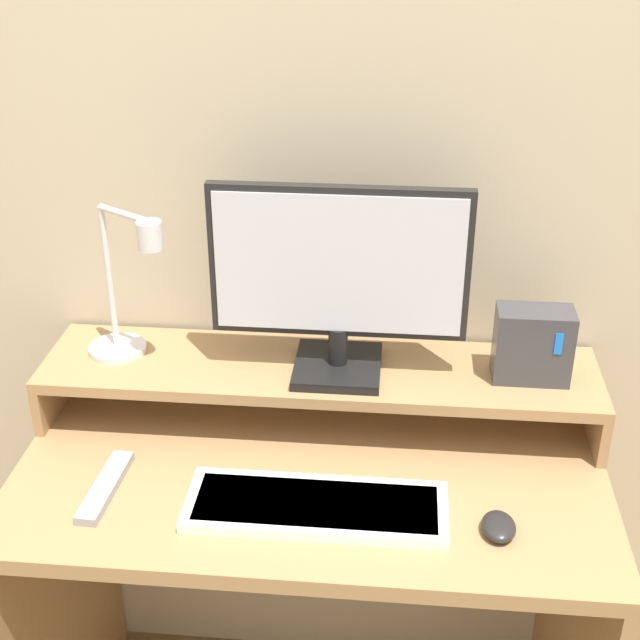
{
  "coord_description": "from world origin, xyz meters",
  "views": [
    {
      "loc": [
        0.14,
        -1.01,
        1.74
      ],
      "look_at": [
        0.01,
        0.31,
        1.05
      ],
      "focal_mm": 50.0,
      "sensor_mm": 36.0,
      "label": 1
    }
  ],
  "objects_px": {
    "keyboard": "(316,506)",
    "remote_control": "(105,487)",
    "monitor": "(339,277)",
    "desk_lamp": "(127,297)",
    "router_dock": "(533,345)",
    "mouse": "(499,526)"
  },
  "relations": [
    {
      "from": "keyboard",
      "to": "remote_control",
      "type": "relative_size",
      "value": 2.27
    },
    {
      "from": "monitor",
      "to": "remote_control",
      "type": "height_order",
      "value": "monitor"
    },
    {
      "from": "remote_control",
      "to": "desk_lamp",
      "type": "bearing_deg",
      "value": 93.01
    },
    {
      "from": "monitor",
      "to": "remote_control",
      "type": "distance_m",
      "value": 0.55
    },
    {
      "from": "desk_lamp",
      "to": "remote_control",
      "type": "distance_m",
      "value": 0.35
    },
    {
      "from": "router_dock",
      "to": "remote_control",
      "type": "xyz_separation_m",
      "value": [
        -0.74,
        -0.26,
        -0.18
      ]
    },
    {
      "from": "monitor",
      "to": "desk_lamp",
      "type": "height_order",
      "value": "monitor"
    },
    {
      "from": "monitor",
      "to": "mouse",
      "type": "height_order",
      "value": "monitor"
    },
    {
      "from": "router_dock",
      "to": "remote_control",
      "type": "distance_m",
      "value": 0.8
    },
    {
      "from": "router_dock",
      "to": "mouse",
      "type": "relative_size",
      "value": 1.83
    },
    {
      "from": "desk_lamp",
      "to": "monitor",
      "type": "bearing_deg",
      "value": -1.2
    },
    {
      "from": "keyboard",
      "to": "monitor",
      "type": "bearing_deg",
      "value": 86.99
    },
    {
      "from": "mouse",
      "to": "remote_control",
      "type": "distance_m",
      "value": 0.67
    },
    {
      "from": "desk_lamp",
      "to": "keyboard",
      "type": "bearing_deg",
      "value": -36.18
    },
    {
      "from": "router_dock",
      "to": "keyboard",
      "type": "bearing_deg",
      "value": -143.12
    },
    {
      "from": "router_dock",
      "to": "remote_control",
      "type": "height_order",
      "value": "router_dock"
    },
    {
      "from": "keyboard",
      "to": "desk_lamp",
      "type": "bearing_deg",
      "value": 143.82
    },
    {
      "from": "mouse",
      "to": "remote_control",
      "type": "xyz_separation_m",
      "value": [
        -0.67,
        0.05,
        -0.01
      ]
    },
    {
      "from": "desk_lamp",
      "to": "mouse",
      "type": "height_order",
      "value": "desk_lamp"
    },
    {
      "from": "desk_lamp",
      "to": "keyboard",
      "type": "distance_m",
      "value": 0.53
    },
    {
      "from": "desk_lamp",
      "to": "router_dock",
      "type": "distance_m",
      "value": 0.75
    },
    {
      "from": "router_dock",
      "to": "mouse",
      "type": "bearing_deg",
      "value": -103.08
    }
  ]
}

